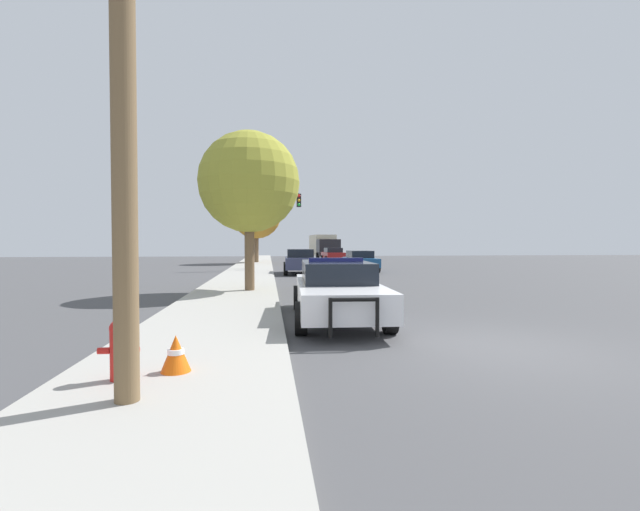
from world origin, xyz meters
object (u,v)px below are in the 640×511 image
at_px(police_car, 337,289).
at_px(tree_sidewalk_far, 256,214).
at_px(car_background_distant, 333,255).
at_px(utility_pole, 123,53).
at_px(car_background_oncoming, 360,260).
at_px(fire_hydrant, 119,348).
at_px(tree_sidewalk_near, 249,183).
at_px(traffic_light, 268,214).
at_px(box_truck, 324,246).
at_px(traffic_cone, 176,353).
at_px(car_background_midblock, 300,261).

relative_size(police_car, tree_sidewalk_far, 0.82).
relative_size(car_background_distant, tree_sidewalk_far, 0.66).
bearing_deg(utility_pole, car_background_oncoming, 71.69).
xyz_separation_m(fire_hydrant, tree_sidewalk_near, (1.17, 10.16, 3.49)).
distance_m(fire_hydrant, utility_pole, 3.38).
distance_m(fire_hydrant, traffic_light, 24.04).
xyz_separation_m(traffic_light, box_truck, (6.49, 20.63, -2.29)).
height_order(car_background_distant, car_background_oncoming, car_background_distant).
distance_m(car_background_distant, traffic_cone, 36.23).
xyz_separation_m(utility_pole, tree_sidewalk_far, (0.45, 34.52, 0.69)).
bearing_deg(car_background_distant, car_background_midblock, -106.85).
bearing_deg(traffic_light, tree_sidewalk_near, -92.81).
xyz_separation_m(police_car, car_background_oncoming, (4.34, 17.27, -0.02)).
distance_m(police_car, traffic_light, 19.49).
bearing_deg(fire_hydrant, car_background_distant, 77.21).
distance_m(police_car, utility_pole, 6.89).
relative_size(car_background_oncoming, tree_sidewalk_far, 0.66).
bearing_deg(car_background_distant, tree_sidewalk_near, -106.39).
bearing_deg(fire_hydrant, utility_pole, -66.08).
bearing_deg(car_background_distant, traffic_light, -118.84).
height_order(traffic_light, car_background_oncoming, traffic_light).
bearing_deg(box_truck, traffic_light, 69.76).
bearing_deg(tree_sidewalk_far, box_truck, 54.57).
height_order(fire_hydrant, traffic_cone, fire_hydrant).
bearing_deg(traffic_light, traffic_cone, -92.95).
distance_m(car_background_distant, car_background_midblock, 16.25).
height_order(car_background_distant, tree_sidewalk_far, tree_sidewalk_far).
bearing_deg(fire_hydrant, police_car, 52.86).
distance_m(fire_hydrant, car_background_midblock, 20.42).
bearing_deg(utility_pole, fire_hydrant, 113.92).
distance_m(utility_pole, car_background_distant, 37.41).
relative_size(car_background_distant, traffic_cone, 9.14).
height_order(fire_hydrant, tree_sidewalk_near, tree_sidewalk_near).
height_order(tree_sidewalk_far, traffic_cone, tree_sidewalk_far).
height_order(police_car, utility_pole, utility_pole).
xyz_separation_m(tree_sidewalk_near, tree_sidewalk_far, (-0.38, 23.61, 0.48)).
height_order(car_background_midblock, tree_sidewalk_near, tree_sidewalk_near).
distance_m(traffic_light, car_background_distant, 13.87).
bearing_deg(tree_sidewalk_near, traffic_light, 87.19).
height_order(utility_pole, box_truck, utility_pole).
bearing_deg(fire_hydrant, traffic_light, 85.59).
bearing_deg(traffic_cone, police_car, 56.50).
bearing_deg(car_background_oncoming, fire_hydrant, 71.16).
bearing_deg(utility_pole, car_background_distant, 77.96).
xyz_separation_m(utility_pole, box_truck, (7.99, 45.12, -2.26)).
relative_size(police_car, fire_hydrant, 7.25).
bearing_deg(police_car, car_background_distant, -95.52).
distance_m(utility_pole, tree_sidewalk_near, 10.94).
xyz_separation_m(car_background_distant, tree_sidewalk_near, (-6.95, -25.56, 3.27)).
relative_size(car_background_distant, tree_sidewalk_near, 0.77).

